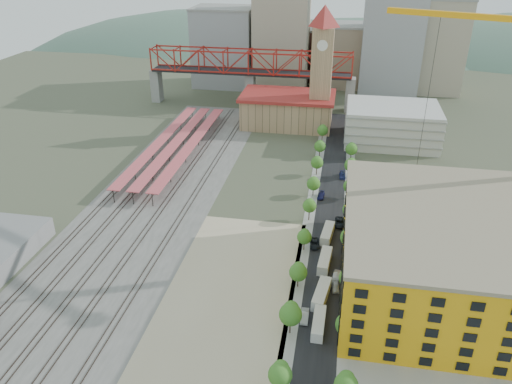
% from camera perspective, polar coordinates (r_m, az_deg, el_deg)
% --- Properties ---
extents(ground, '(400.00, 400.00, 0.00)m').
position_cam_1_polar(ground, '(136.16, 1.45, -3.88)').
color(ground, '#474C38').
rests_on(ground, ground).
extents(ballast_strip, '(36.00, 165.00, 0.06)m').
position_cam_1_polar(ballast_strip, '(159.41, -10.44, 0.58)').
color(ballast_strip, '#605E59').
rests_on(ballast_strip, ground).
extents(dirt_lot, '(28.00, 67.00, 0.06)m').
position_cam_1_polar(dirt_lot, '(111.43, -3.18, -11.94)').
color(dirt_lot, tan).
rests_on(dirt_lot, ground).
extents(street_asphalt, '(12.00, 170.00, 0.06)m').
position_cam_1_polar(street_asphalt, '(148.07, 8.49, -1.44)').
color(street_asphalt, black).
rests_on(street_asphalt, ground).
extents(sidewalk_west, '(3.00, 170.00, 0.04)m').
position_cam_1_polar(sidewalk_west, '(148.22, 6.37, -1.27)').
color(sidewalk_west, gray).
rests_on(sidewalk_west, ground).
extents(sidewalk_east, '(3.00, 170.00, 0.04)m').
position_cam_1_polar(sidewalk_east, '(148.14, 10.61, -1.61)').
color(sidewalk_east, gray).
rests_on(sidewalk_east, ground).
extents(construction_pad, '(50.00, 90.00, 0.06)m').
position_cam_1_polar(construction_pad, '(121.66, 21.68, -10.33)').
color(construction_pad, gray).
rests_on(construction_pad, ground).
extents(rail_tracks, '(26.56, 160.00, 0.18)m').
position_cam_1_polar(rail_tracks, '(159.96, -11.05, 0.67)').
color(rail_tracks, '#382B23').
rests_on(rail_tracks, ground).
extents(platform_canopies, '(16.00, 80.00, 4.12)m').
position_cam_1_polar(platform_canopies, '(182.99, -9.15, 5.62)').
color(platform_canopies, '#CD4E54').
rests_on(platform_canopies, ground).
extents(station_hall, '(38.00, 24.00, 13.10)m').
position_cam_1_polar(station_hall, '(208.51, 3.62, 9.40)').
color(station_hall, tan).
rests_on(station_hall, ground).
extents(clock_tower, '(12.00, 12.00, 52.00)m').
position_cam_1_polar(clock_tower, '(199.91, 7.57, 14.99)').
color(clock_tower, tan).
rests_on(clock_tower, ground).
extents(parking_garage, '(34.00, 26.00, 14.00)m').
position_cam_1_polar(parking_garage, '(196.74, 15.23, 7.49)').
color(parking_garage, silver).
rests_on(parking_garage, ground).
extents(truss_bridge, '(94.00, 9.60, 25.60)m').
position_cam_1_polar(truss_bridge, '(230.14, -0.67, 14.31)').
color(truss_bridge, gray).
rests_on(truss_bridge, ground).
extents(construction_building, '(44.60, 50.60, 18.80)m').
position_cam_1_polar(construction_building, '(115.81, 21.01, -6.57)').
color(construction_building, '#FFB315').
rests_on(construction_building, ground).
extents(street_trees, '(15.40, 124.40, 8.00)m').
position_cam_1_polar(street_trees, '(139.37, 8.30, -3.39)').
color(street_trees, '#3D6F21').
rests_on(street_trees, ground).
extents(skyline, '(133.00, 46.00, 60.00)m').
position_cam_1_polar(skyline, '(262.15, 8.22, 16.52)').
color(skyline, '#9EA0A3').
rests_on(skyline, ground).
extents(distant_hills, '(647.00, 264.00, 227.00)m').
position_cam_1_polar(distant_hills, '(405.11, 13.45, 4.75)').
color(distant_hills, '#4C6B59').
rests_on(distant_hills, ground).
extents(site_trailer_a, '(2.54, 8.94, 2.43)m').
position_cam_1_polar(site_trailer_a, '(104.00, 7.17, -14.68)').
color(site_trailer_a, silver).
rests_on(site_trailer_a, ground).
extents(site_trailer_b, '(3.94, 10.00, 2.66)m').
position_cam_1_polar(site_trailer_b, '(110.97, 7.49, -11.49)').
color(site_trailer_b, silver).
rests_on(site_trailer_b, ground).
extents(site_trailer_c, '(3.22, 9.62, 2.59)m').
position_cam_1_polar(site_trailer_c, '(121.15, 7.86, -7.80)').
color(site_trailer_c, silver).
rests_on(site_trailer_c, ground).
extents(site_trailer_d, '(3.49, 9.50, 2.54)m').
position_cam_1_polar(site_trailer_d, '(131.64, 8.16, -4.72)').
color(site_trailer_d, silver).
rests_on(site_trailer_d, ground).
extents(car_1, '(1.71, 4.67, 1.53)m').
position_cam_1_polar(car_1, '(105.99, 5.57, -13.95)').
color(car_1, '#AEAFB4').
rests_on(car_1, ground).
extents(car_2, '(2.77, 5.24, 1.40)m').
position_cam_1_polar(car_2, '(128.24, 6.70, -5.87)').
color(car_2, black).
rests_on(car_2, ground).
extents(car_3, '(2.23, 4.69, 1.32)m').
position_cam_1_polar(car_3, '(151.38, 7.44, -0.42)').
color(car_3, navy).
rests_on(car_3, ground).
extents(car_4, '(1.76, 4.16, 1.40)m').
position_cam_1_polar(car_4, '(114.47, 9.12, -10.65)').
color(car_4, '#BCBCBC').
rests_on(car_4, ground).
extents(car_5, '(2.10, 4.57, 1.45)m').
position_cam_1_polar(car_5, '(117.52, 9.19, -9.50)').
color(car_5, '#A8A8AD').
rests_on(car_5, ground).
extents(car_6, '(2.62, 5.63, 1.56)m').
position_cam_1_polar(car_6, '(137.94, 9.54, -3.47)').
color(car_6, black).
rests_on(car_6, ground).
extents(car_7, '(2.24, 4.96, 1.41)m').
position_cam_1_polar(car_7, '(165.23, 9.85, 1.88)').
color(car_7, navy).
rests_on(car_7, ground).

